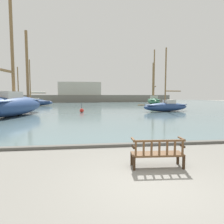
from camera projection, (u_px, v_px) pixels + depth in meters
ground_plane at (153, 185)px, 5.05m from camera, size 160.00×160.00×0.00m
harbor_water at (93, 104)px, 48.52m from camera, size 100.00×80.00×0.08m
quay_edge_kerb at (124, 145)px, 8.85m from camera, size 40.00×0.30×0.12m
park_bench at (157, 153)px, 6.20m from camera, size 1.63×0.62×0.92m
sailboat_outer_starboard at (13, 103)px, 20.88m from camera, size 5.24×12.23×13.10m
sailboat_mid_starboard at (154, 100)px, 45.99m from camera, size 4.70×9.48×12.46m
sailboat_nearest_port at (166, 106)px, 26.82m from camera, size 7.61×3.33×8.39m
sailboat_distant_harbor at (32, 102)px, 40.40m from camera, size 8.29×2.94×9.23m
channel_buoy at (82, 110)px, 24.85m from camera, size 0.52×0.52×1.22m
far_breakwater at (88, 96)px, 61.45m from camera, size 49.73×2.40×6.23m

